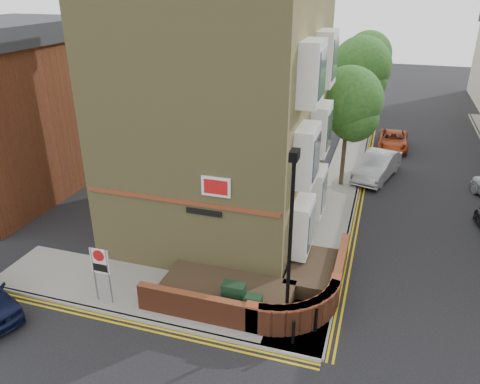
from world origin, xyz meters
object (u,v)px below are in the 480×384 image
object	(u,v)px
utility_cabinet_large	(234,298)
zone_sign	(100,266)
lamppost	(290,243)
silver_car_near	(377,166)

from	to	relation	value
utility_cabinet_large	zone_sign	bearing A→B (deg)	-170.31
lamppost	silver_car_near	distance (m)	15.02
silver_car_near	lamppost	bearing A→B (deg)	-83.12
silver_car_near	zone_sign	bearing A→B (deg)	-104.36
lamppost	utility_cabinet_large	bearing A→B (deg)	176.99
lamppost	silver_car_near	size ratio (longest dim) A/B	1.35
lamppost	zone_sign	bearing A→B (deg)	-173.93
lamppost	utility_cabinet_large	size ratio (longest dim) A/B	5.25
silver_car_near	utility_cabinet_large	bearing A→B (deg)	-90.32
utility_cabinet_large	silver_car_near	bearing A→B (deg)	73.96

